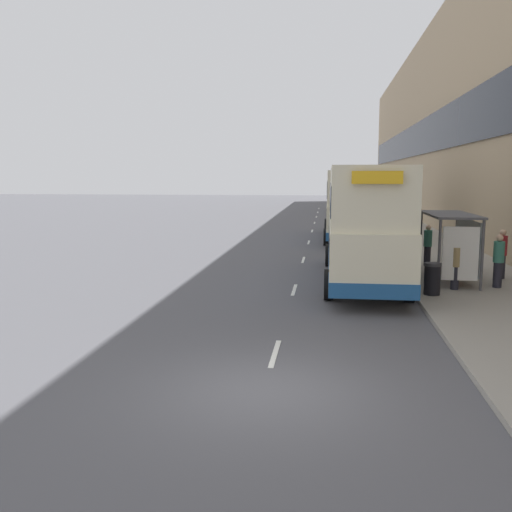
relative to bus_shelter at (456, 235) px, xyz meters
name	(u,v)px	position (x,y,z in m)	size (l,w,h in m)	color
ground_plane	(264,391)	(-5.77, -11.24, -1.88)	(220.00, 220.00, 0.00)	#515156
pavement	(392,223)	(0.73, 27.26, -1.81)	(5.00, 93.00, 0.14)	gray
terrace_facade	(446,125)	(4.72, 27.26, 6.20)	(3.10, 93.00, 16.17)	tan
lane_mark_0	(275,353)	(-5.77, -8.95, -1.87)	(0.12, 2.00, 0.01)	silver
lane_mark_1	(294,290)	(-5.77, -1.61, -1.87)	(0.12, 2.00, 0.01)	silver
lane_mark_2	(303,260)	(-5.77, 5.72, -1.87)	(0.12, 2.00, 0.01)	silver
lane_mark_3	(309,242)	(-5.77, 13.06, -1.87)	(0.12, 2.00, 0.01)	silver
lane_mark_4	(312,231)	(-5.77, 20.39, -1.87)	(0.12, 2.00, 0.01)	silver
lane_mark_5	(315,223)	(-5.77, 27.73, -1.87)	(0.12, 2.00, 0.01)	silver
lane_mark_6	(316,217)	(-5.77, 35.07, -1.87)	(0.12, 2.00, 0.01)	silver
lane_mark_7	(318,212)	(-5.77, 42.40, -1.87)	(0.12, 2.00, 0.01)	silver
lane_mark_8	(319,209)	(-5.77, 49.74, -1.87)	(0.12, 2.00, 0.01)	silver
bus_shelter	(456,235)	(0.00, 0.00, 0.00)	(1.60, 4.20, 2.48)	#4C4C51
double_decker_bus_near	(364,222)	(-3.30, 0.28, 0.41)	(2.85, 10.95, 4.30)	beige
double_decker_bus_ahead	(347,203)	(-3.45, 15.21, 0.41)	(2.85, 11.49, 4.30)	beige
car_0	(336,204)	(-3.74, 43.72, -0.97)	(1.92, 4.54, 1.84)	#B7B799
pedestrian_at_shelter	(455,265)	(-0.30, -1.52, -0.89)	(0.33, 0.33, 1.66)	#23232D
pedestrian_1	(498,260)	(1.26, -0.95, -0.79)	(0.37, 0.37, 1.85)	#23232D
pedestrian_3	(502,253)	(1.89, 0.89, -0.78)	(0.37, 0.37, 1.86)	#23232D
pedestrian_4	(428,245)	(-0.35, 3.75, -0.83)	(0.35, 0.35, 1.77)	#23232D
litter_bin	(432,279)	(-1.22, -2.51, -1.21)	(0.55, 0.55, 1.05)	black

